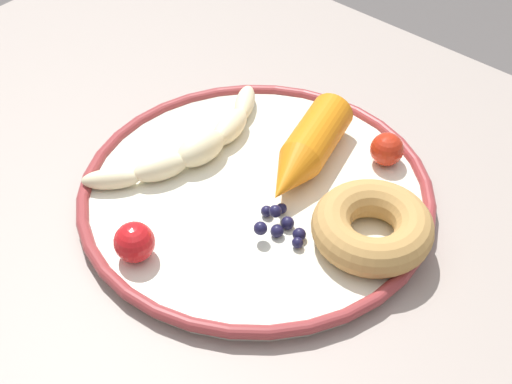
# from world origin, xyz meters

# --- Properties ---
(dining_table) EXTENTS (0.92, 0.77, 0.75)m
(dining_table) POSITION_xyz_m (0.00, 0.00, 0.64)
(dining_table) COLOR gray
(dining_table) RESTS_ON ground_plane
(plate) EXTENTS (0.33, 0.33, 0.02)m
(plate) POSITION_xyz_m (0.02, 0.04, 0.76)
(plate) COLOR white
(plate) RESTS_ON dining_table
(banana) EXTENTS (0.08, 0.22, 0.03)m
(banana) POSITION_xyz_m (-0.06, 0.04, 0.77)
(banana) COLOR beige
(banana) RESTS_ON plate
(carrot_orange) EXTENTS (0.08, 0.14, 0.04)m
(carrot_orange) POSITION_xyz_m (0.03, 0.10, 0.78)
(carrot_orange) COLOR orange
(carrot_orange) RESTS_ON plate
(donut) EXTENTS (0.14, 0.14, 0.03)m
(donut) POSITION_xyz_m (0.13, 0.06, 0.78)
(donut) COLOR #BA8949
(donut) RESTS_ON plate
(blueberry_pile) EXTENTS (0.06, 0.05, 0.02)m
(blueberry_pile) POSITION_xyz_m (0.07, 0.02, 0.77)
(blueberry_pile) COLOR #191638
(blueberry_pile) RESTS_ON plate
(tomato_near) EXTENTS (0.03, 0.03, 0.03)m
(tomato_near) POSITION_xyz_m (0.08, 0.16, 0.78)
(tomato_near) COLOR red
(tomato_near) RESTS_ON plate
(tomato_mid) EXTENTS (0.03, 0.03, 0.03)m
(tomato_mid) POSITION_xyz_m (-0.01, -0.08, 0.78)
(tomato_mid) COLOR red
(tomato_mid) RESTS_ON plate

